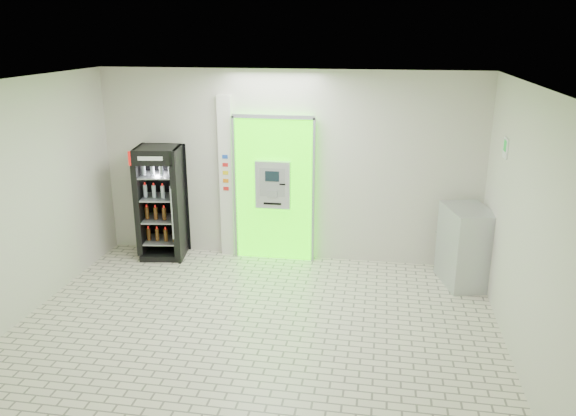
# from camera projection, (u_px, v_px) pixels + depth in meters

# --- Properties ---
(ground) EXTENTS (6.00, 6.00, 0.00)m
(ground) POSITION_uv_depth(u_px,v_px,m) (254.00, 332.00, 6.89)
(ground) COLOR beige
(ground) RESTS_ON ground
(room_shell) EXTENTS (6.00, 6.00, 6.00)m
(room_shell) POSITION_uv_depth(u_px,v_px,m) (251.00, 188.00, 6.33)
(room_shell) COLOR beige
(room_shell) RESTS_ON ground
(atm_assembly) EXTENTS (1.30, 0.24, 2.33)m
(atm_assembly) POSITION_uv_depth(u_px,v_px,m) (274.00, 188.00, 8.84)
(atm_assembly) COLOR #2AF400
(atm_assembly) RESTS_ON ground
(pillar) EXTENTS (0.22, 0.11, 2.60)m
(pillar) POSITION_uv_depth(u_px,v_px,m) (227.00, 177.00, 8.96)
(pillar) COLOR silver
(pillar) RESTS_ON ground
(beverage_cooler) EXTENTS (0.76, 0.72, 1.82)m
(beverage_cooler) POSITION_uv_depth(u_px,v_px,m) (162.00, 205.00, 9.01)
(beverage_cooler) COLOR black
(beverage_cooler) RESTS_ON ground
(steel_cabinet) EXTENTS (0.78, 0.97, 1.14)m
(steel_cabinet) POSITION_uv_depth(u_px,v_px,m) (466.00, 246.00, 8.08)
(steel_cabinet) COLOR #ADB1B5
(steel_cabinet) RESTS_ON ground
(exit_sign) EXTENTS (0.02, 0.22, 0.26)m
(exit_sign) POSITION_uv_depth(u_px,v_px,m) (506.00, 148.00, 7.09)
(exit_sign) COLOR white
(exit_sign) RESTS_ON room_shell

